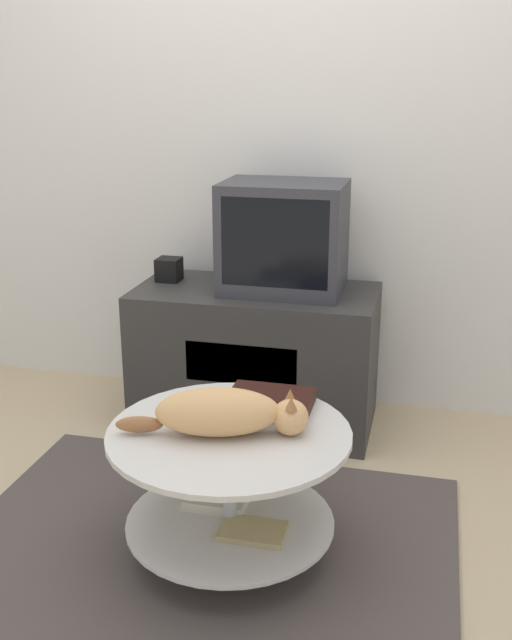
{
  "coord_description": "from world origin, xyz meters",
  "views": [
    {
      "loc": [
        0.65,
        -1.95,
        1.45
      ],
      "look_at": [
        0.06,
        0.47,
        0.63
      ],
      "focal_mm": 42.0,
      "sensor_mm": 36.0,
      "label": 1
    }
  ],
  "objects_px": {
    "speaker": "(169,269)",
    "cat": "(225,413)",
    "tv": "(283,237)",
    "dvd_box": "(269,402)"
  },
  "relations": [
    {
      "from": "tv",
      "to": "dvd_box",
      "type": "distance_m",
      "value": 0.9
    },
    {
      "from": "speaker",
      "to": "cat",
      "type": "xyz_separation_m",
      "value": [
        0.55,
        -1.06,
        -0.14
      ]
    },
    {
      "from": "tv",
      "to": "cat",
      "type": "distance_m",
      "value": 1.07
    },
    {
      "from": "tv",
      "to": "cat",
      "type": "xyz_separation_m",
      "value": [
        0.04,
        -1.02,
        -0.31
      ]
    },
    {
      "from": "dvd_box",
      "to": "cat",
      "type": "height_order",
      "value": "cat"
    },
    {
      "from": "tv",
      "to": "dvd_box",
      "type": "relative_size",
      "value": 1.84
    },
    {
      "from": "tv",
      "to": "speaker",
      "type": "height_order",
      "value": "tv"
    },
    {
      "from": "tv",
      "to": "speaker",
      "type": "distance_m",
      "value": 0.54
    },
    {
      "from": "speaker",
      "to": "dvd_box",
      "type": "bearing_deg",
      "value": -53.06
    },
    {
      "from": "tv",
      "to": "cat",
      "type": "height_order",
      "value": "tv"
    }
  ]
}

